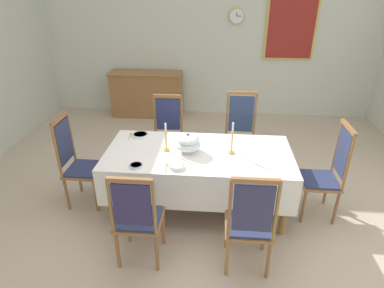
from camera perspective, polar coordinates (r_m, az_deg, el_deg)
ground at (r=4.07m, az=1.01°, el=-11.70°), size 6.51×6.66×0.04m
back_wall at (r=6.59m, az=3.33°, el=20.34°), size 6.51×0.08×3.55m
dining_table at (r=3.73m, az=1.17°, el=-2.47°), size 2.11×1.01×0.77m
tablecloth at (r=3.75m, az=1.16°, el=-3.09°), size 2.13×1.03×0.44m
chair_south_a at (r=3.14m, az=-9.60°, el=-12.56°), size 0.44×0.42×1.05m
chair_north_a at (r=4.65m, az=-4.38°, el=1.85°), size 0.44×0.42×1.10m
chair_south_b at (r=3.06m, az=10.15°, el=-13.39°), size 0.44×0.42×1.10m
chair_north_b at (r=4.60m, az=8.52°, el=1.66°), size 0.44×0.42×1.17m
chair_head_west at (r=4.13m, az=-19.59°, el=-2.90°), size 0.42×0.44×1.15m
chair_head_east at (r=3.98m, az=22.75°, el=-4.60°), size 0.42×0.44×1.16m
soup_tureen at (r=3.65m, az=-0.72°, el=0.21°), size 0.28×0.28×0.23m
candlestick_west at (r=3.67m, az=-4.61°, el=0.72°), size 0.07×0.07×0.34m
candlestick_east at (r=3.62m, az=7.08°, el=0.52°), size 0.07×0.07×0.37m
bowl_near_left at (r=4.09m, az=-9.11°, el=1.59°), size 0.20×0.20×0.04m
bowl_near_right at (r=3.37m, az=-2.74°, el=-3.96°), size 0.16×0.16×0.04m
bowl_far_left at (r=3.44m, az=-9.85°, el=-3.75°), size 0.14×0.14×0.03m
spoon_primary at (r=4.16m, az=-10.77°, el=1.60°), size 0.03×0.18×0.01m
spoon_secondary at (r=3.41m, az=-4.54°, el=-3.86°), size 0.03×0.18×0.01m
sideboard at (r=6.72m, az=-8.00°, el=8.69°), size 1.44×0.48×0.90m
mounted_clock at (r=6.51m, az=7.89°, el=21.49°), size 0.28×0.06×0.28m
framed_painting at (r=6.66m, az=17.04°, el=18.73°), size 0.94×0.05×1.12m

